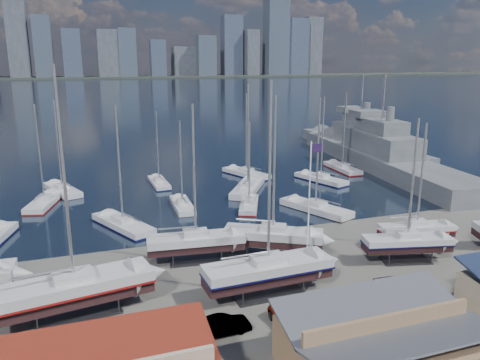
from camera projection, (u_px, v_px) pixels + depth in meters
name	position (u px, v px, depth m)	size (l,w,h in m)	color
ground	(280.00, 269.00, 44.04)	(1400.00, 1400.00, 0.00)	#605E59
water	(99.00, 90.00, 327.63)	(1400.00, 600.00, 0.40)	#192939
far_shore	(87.00, 77.00, 565.14)	(1400.00, 80.00, 2.20)	#2D332D
skyline	(78.00, 44.00, 547.61)	(639.14, 43.80, 107.69)	#475166
shed_grey	(387.00, 342.00, 28.88)	(12.60, 8.40, 4.17)	#8C6B4C
sailboat_cradle_1	(75.00, 289.00, 35.54)	(12.19, 5.20, 18.85)	#2D2D33
sailboat_cradle_2	(196.00, 242.00, 45.38)	(9.59, 3.67, 15.32)	#2D2D33
sailboat_cradle_3	(268.00, 270.00, 38.86)	(11.11, 3.46, 17.66)	#2D2D33
sailboat_cradle_4	(273.00, 236.00, 46.67)	(9.87, 7.27, 16.01)	#2D2D33
sailboat_cradle_5	(407.00, 242.00, 45.37)	(8.91, 4.37, 14.03)	#2D2D33
sailboat_cradle_6	(416.00, 229.00, 49.03)	(8.24, 3.63, 13.12)	#2D2D33
sailboat_moored_1	(45.00, 203.00, 63.69)	(5.11, 9.94, 14.31)	black
sailboat_moored_2	(62.00, 191.00, 69.69)	(5.88, 9.88, 14.42)	black
sailboat_moored_3	(123.00, 226.00, 54.87)	(6.74, 10.35, 15.08)	black
sailboat_moored_4	(182.00, 206.00, 62.38)	(2.67, 8.22, 12.26)	black
sailboat_moored_5	(159.00, 183.00, 74.01)	(2.42, 8.23, 12.26)	black
sailboat_moored_6	(249.00, 205.00, 62.68)	(5.25, 8.27, 12.01)	black
sailboat_moored_7	(248.00, 189.00, 70.47)	(8.57, 10.99, 16.71)	black
sailboat_moored_8	(246.00, 174.00, 79.98)	(6.19, 10.13, 14.66)	black
sailboat_moored_9	(316.00, 209.00, 60.98)	(6.55, 10.55, 15.45)	black
sailboat_moored_10	(321.00, 180.00, 76.19)	(5.68, 10.01, 14.44)	black
sailboat_moored_11	(342.00, 169.00, 83.97)	(3.03, 9.76, 14.46)	black
naval_ship_east	(379.00, 158.00, 86.44)	(14.55, 53.43, 18.75)	slate
naval_ship_west	(359.00, 144.00, 101.61)	(7.48, 42.10, 17.78)	slate
car_a	(296.00, 340.00, 31.68)	(1.61, 4.00, 1.36)	gray
car_b	(223.00, 325.00, 33.50)	(1.40, 4.01, 1.32)	gray
car_c	(296.00, 321.00, 33.99)	(2.36, 5.12, 1.42)	gray
car_d	(401.00, 300.00, 36.89)	(2.14, 5.27, 1.53)	gray
flagpole	(310.00, 200.00, 41.21)	(1.09, 0.12, 12.40)	white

